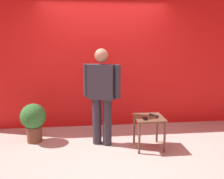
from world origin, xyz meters
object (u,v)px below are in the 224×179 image
at_px(side_table, 149,122).
at_px(cell_phone, 145,119).
at_px(standing_person, 102,92).
at_px(potted_plant, 33,119).
at_px(tv_remote, 154,115).

height_order(side_table, cell_phone, cell_phone).
height_order(standing_person, cell_phone, standing_person).
xyz_separation_m(cell_phone, potted_plant, (-1.85, 0.54, -0.13)).
bearing_deg(side_table, potted_plant, 167.01).
xyz_separation_m(cell_phone, tv_remote, (0.18, 0.14, 0.01)).
xyz_separation_m(side_table, cell_phone, (-0.09, -0.09, 0.10)).
bearing_deg(side_table, standing_person, 163.44).
distance_m(cell_phone, tv_remote, 0.23).
xyz_separation_m(standing_person, cell_phone, (0.67, -0.32, -0.38)).
relative_size(standing_person, cell_phone, 11.34).
bearing_deg(side_table, cell_phone, -133.85).
bearing_deg(tv_remote, standing_person, 129.84).
distance_m(side_table, potted_plant, 1.99).
bearing_deg(potted_plant, tv_remote, -11.14).
bearing_deg(potted_plant, side_table, -12.99).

